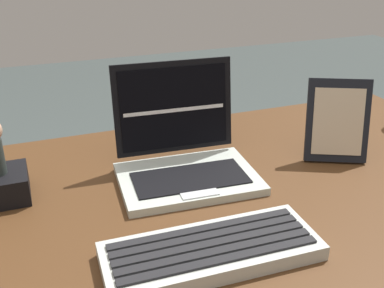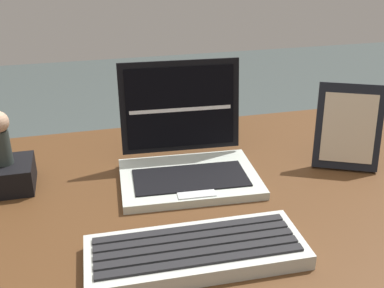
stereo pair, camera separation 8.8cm
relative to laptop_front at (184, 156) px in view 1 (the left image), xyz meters
name	(u,v)px [view 1 (the left image)]	position (x,y,z in m)	size (l,w,h in m)	color
desk	(191,234)	(-0.02, -0.09, -0.13)	(1.53, 0.78, 0.73)	#4C2E17
laptop_front	(184,156)	(0.00, 0.00, 0.00)	(0.29, 0.24, 0.23)	beige
external_keyboard	(212,251)	(-0.05, -0.27, -0.03)	(0.35, 0.14, 0.03)	#B9BFB7
photo_frame	(337,121)	(0.34, -0.04, 0.05)	(0.15, 0.11, 0.18)	black
figurine_stand	(1,186)	(-0.36, 0.04, -0.02)	(0.10, 0.10, 0.05)	black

